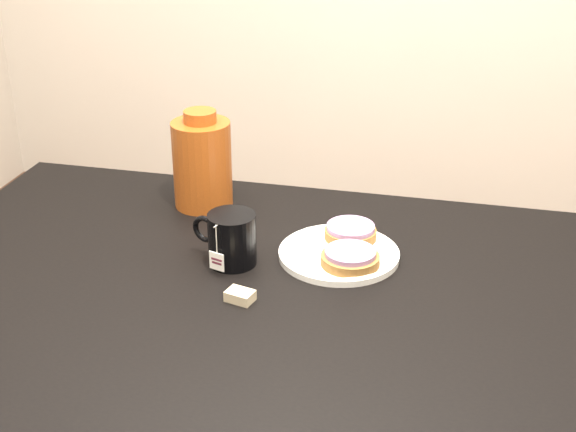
{
  "coord_description": "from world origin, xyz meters",
  "views": [
    {
      "loc": [
        0.27,
        -1.12,
        1.45
      ],
      "look_at": [
        -0.03,
        0.18,
        0.81
      ],
      "focal_mm": 50.0,
      "sensor_mm": 36.0,
      "label": 1
    }
  ],
  "objects_px": {
    "teabag_pouch": "(240,296)",
    "plate": "(339,253)",
    "bagel_back": "(350,232)",
    "mug": "(231,238)",
    "bagel_package": "(202,162)",
    "table": "(283,337)",
    "bagel_front": "(350,258)"
  },
  "relations": [
    {
      "from": "plate",
      "to": "bagel_package",
      "type": "height_order",
      "value": "bagel_package"
    },
    {
      "from": "table",
      "to": "bagel_back",
      "type": "height_order",
      "value": "bagel_back"
    },
    {
      "from": "table",
      "to": "bagel_back",
      "type": "xyz_separation_m",
      "value": [
        0.08,
        0.21,
        0.11
      ]
    },
    {
      "from": "bagel_back",
      "to": "table",
      "type": "bearing_deg",
      "value": -110.58
    },
    {
      "from": "bagel_front",
      "to": "mug",
      "type": "relative_size",
      "value": 1.07
    },
    {
      "from": "plate",
      "to": "bagel_back",
      "type": "height_order",
      "value": "bagel_back"
    },
    {
      "from": "mug",
      "to": "teabag_pouch",
      "type": "distance_m",
      "value": 0.14
    },
    {
      "from": "bagel_back",
      "to": "bagel_front",
      "type": "xyz_separation_m",
      "value": [
        0.02,
        -0.1,
        -0.0
      ]
    },
    {
      "from": "teabag_pouch",
      "to": "bagel_package",
      "type": "bearing_deg",
      "value": 117.45
    },
    {
      "from": "table",
      "to": "plate",
      "type": "bearing_deg",
      "value": 66.31
    },
    {
      "from": "table",
      "to": "bagel_back",
      "type": "relative_size",
      "value": 11.1
    },
    {
      "from": "bagel_back",
      "to": "mug",
      "type": "xyz_separation_m",
      "value": [
        -0.2,
        -0.12,
        0.02
      ]
    },
    {
      "from": "plate",
      "to": "mug",
      "type": "height_order",
      "value": "mug"
    },
    {
      "from": "table",
      "to": "plate",
      "type": "xyz_separation_m",
      "value": [
        0.07,
        0.15,
        0.09
      ]
    },
    {
      "from": "bagel_back",
      "to": "mug",
      "type": "relative_size",
      "value": 0.92
    },
    {
      "from": "bagel_back",
      "to": "mug",
      "type": "distance_m",
      "value": 0.23
    },
    {
      "from": "teabag_pouch",
      "to": "bagel_package",
      "type": "height_order",
      "value": "bagel_package"
    },
    {
      "from": "plate",
      "to": "bagel_front",
      "type": "relative_size",
      "value": 1.5
    },
    {
      "from": "bagel_front",
      "to": "teabag_pouch",
      "type": "relative_size",
      "value": 3.27
    },
    {
      "from": "table",
      "to": "bagel_package",
      "type": "relative_size",
      "value": 6.87
    },
    {
      "from": "bagel_back",
      "to": "bagel_package",
      "type": "xyz_separation_m",
      "value": [
        -0.32,
        0.1,
        0.07
      ]
    },
    {
      "from": "teabag_pouch",
      "to": "bagel_back",
      "type": "bearing_deg",
      "value": 59.22
    },
    {
      "from": "table",
      "to": "plate",
      "type": "height_order",
      "value": "plate"
    },
    {
      "from": "table",
      "to": "mug",
      "type": "relative_size",
      "value": 10.2
    },
    {
      "from": "bagel_front",
      "to": "teabag_pouch",
      "type": "bearing_deg",
      "value": -138.13
    },
    {
      "from": "teabag_pouch",
      "to": "plate",
      "type": "bearing_deg",
      "value": 54.46
    },
    {
      "from": "plate",
      "to": "mug",
      "type": "xyz_separation_m",
      "value": [
        -0.18,
        -0.06,
        0.04
      ]
    },
    {
      "from": "bagel_back",
      "to": "plate",
      "type": "bearing_deg",
      "value": -101.53
    },
    {
      "from": "bagel_package",
      "to": "bagel_back",
      "type": "bearing_deg",
      "value": -17.9
    },
    {
      "from": "bagel_front",
      "to": "bagel_package",
      "type": "xyz_separation_m",
      "value": [
        -0.34,
        0.2,
        0.07
      ]
    },
    {
      "from": "bagel_front",
      "to": "mug",
      "type": "height_order",
      "value": "mug"
    },
    {
      "from": "teabag_pouch",
      "to": "mug",
      "type": "bearing_deg",
      "value": 112.97
    }
  ]
}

